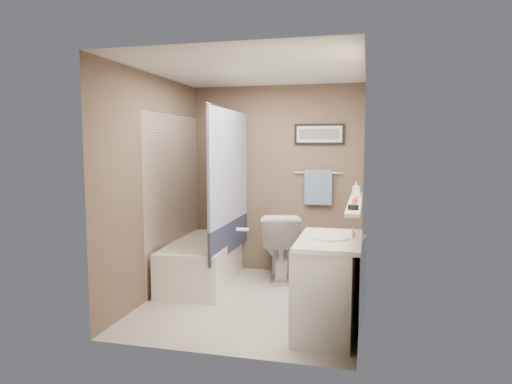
% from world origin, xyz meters
% --- Properties ---
extents(ground, '(2.50, 2.50, 0.00)m').
position_xyz_m(ground, '(0.00, 0.00, 0.00)').
color(ground, beige).
rests_on(ground, ground).
extents(ceiling, '(2.20, 2.50, 0.04)m').
position_xyz_m(ceiling, '(0.00, 0.00, 2.38)').
color(ceiling, white).
rests_on(ceiling, wall_back).
extents(wall_back, '(2.20, 0.04, 2.40)m').
position_xyz_m(wall_back, '(0.00, 1.23, 1.20)').
color(wall_back, brown).
rests_on(wall_back, ground).
extents(wall_front, '(2.20, 0.04, 2.40)m').
position_xyz_m(wall_front, '(0.00, -1.23, 1.20)').
color(wall_front, brown).
rests_on(wall_front, ground).
extents(wall_left, '(0.04, 2.50, 2.40)m').
position_xyz_m(wall_left, '(-1.08, 0.00, 1.20)').
color(wall_left, brown).
rests_on(wall_left, ground).
extents(wall_right, '(0.04, 2.50, 2.40)m').
position_xyz_m(wall_right, '(1.08, 0.00, 1.20)').
color(wall_right, brown).
rests_on(wall_right, ground).
extents(tile_surround, '(0.02, 1.55, 2.00)m').
position_xyz_m(tile_surround, '(-1.09, 0.50, 1.00)').
color(tile_surround, tan).
rests_on(tile_surround, wall_left).
extents(curtain_rod, '(0.02, 1.55, 0.02)m').
position_xyz_m(curtain_rod, '(-0.40, 0.50, 2.05)').
color(curtain_rod, silver).
rests_on(curtain_rod, wall_left).
extents(curtain_upper, '(0.03, 1.45, 1.28)m').
position_xyz_m(curtain_upper, '(-0.40, 0.50, 1.40)').
color(curtain_upper, silver).
rests_on(curtain_upper, curtain_rod).
extents(curtain_lower, '(0.03, 1.45, 0.36)m').
position_xyz_m(curtain_lower, '(-0.40, 0.50, 0.58)').
color(curtain_lower, '#282E4A').
rests_on(curtain_lower, curtain_rod).
extents(mirror, '(0.02, 1.60, 1.00)m').
position_xyz_m(mirror, '(1.09, -0.15, 1.62)').
color(mirror, silver).
rests_on(mirror, wall_right).
extents(shelf, '(0.12, 1.60, 0.03)m').
position_xyz_m(shelf, '(1.04, -0.15, 1.10)').
color(shelf, silver).
rests_on(shelf, wall_right).
extents(towel_bar, '(0.60, 0.02, 0.02)m').
position_xyz_m(towel_bar, '(0.55, 1.22, 1.30)').
color(towel_bar, silver).
rests_on(towel_bar, wall_back).
extents(towel, '(0.34, 0.05, 0.44)m').
position_xyz_m(towel, '(0.55, 1.20, 1.12)').
color(towel, '#9BBBE1').
rests_on(towel, towel_bar).
extents(art_frame, '(0.62, 0.02, 0.26)m').
position_xyz_m(art_frame, '(0.55, 1.23, 1.78)').
color(art_frame, black).
rests_on(art_frame, wall_back).
extents(art_mat, '(0.56, 0.00, 0.20)m').
position_xyz_m(art_mat, '(0.55, 1.22, 1.78)').
color(art_mat, white).
rests_on(art_mat, art_frame).
extents(art_image, '(0.50, 0.00, 0.13)m').
position_xyz_m(art_image, '(0.55, 1.22, 1.78)').
color(art_image, '#595959').
rests_on(art_image, art_mat).
extents(door, '(0.80, 0.02, 2.00)m').
position_xyz_m(door, '(0.55, -1.24, 1.00)').
color(door, silver).
rests_on(door, wall_front).
extents(door_handle, '(0.10, 0.02, 0.02)m').
position_xyz_m(door_handle, '(0.22, -1.19, 1.00)').
color(door_handle, silver).
rests_on(door_handle, door).
extents(bathtub, '(0.82, 1.55, 0.50)m').
position_xyz_m(bathtub, '(-0.75, 0.53, 0.25)').
color(bathtub, white).
rests_on(bathtub, ground).
extents(tub_rim, '(0.56, 1.36, 0.02)m').
position_xyz_m(tub_rim, '(-0.75, 0.53, 0.50)').
color(tub_rim, white).
rests_on(tub_rim, bathtub).
extents(toilet, '(0.63, 0.89, 0.83)m').
position_xyz_m(toilet, '(0.12, 0.92, 0.42)').
color(toilet, silver).
rests_on(toilet, ground).
extents(vanity, '(0.60, 0.95, 0.80)m').
position_xyz_m(vanity, '(0.85, -0.58, 0.40)').
color(vanity, silver).
rests_on(vanity, ground).
extents(countertop, '(0.54, 0.96, 0.04)m').
position_xyz_m(countertop, '(0.84, -0.58, 0.82)').
color(countertop, silver).
rests_on(countertop, vanity).
extents(sink_basin, '(0.34, 0.34, 0.01)m').
position_xyz_m(sink_basin, '(0.83, -0.58, 0.85)').
color(sink_basin, silver).
rests_on(sink_basin, countertop).
extents(faucet_spout, '(0.02, 0.02, 0.10)m').
position_xyz_m(faucet_spout, '(1.03, -0.58, 0.89)').
color(faucet_spout, silver).
rests_on(faucet_spout, countertop).
extents(faucet_knob, '(0.05, 0.05, 0.05)m').
position_xyz_m(faucet_knob, '(1.03, -0.48, 0.87)').
color(faucet_knob, silver).
rests_on(faucet_knob, countertop).
extents(candle_bowl_near, '(0.09, 0.09, 0.04)m').
position_xyz_m(candle_bowl_near, '(1.04, -0.71, 1.14)').
color(candle_bowl_near, black).
rests_on(candle_bowl_near, shelf).
extents(hair_brush_front, '(0.06, 0.22, 0.04)m').
position_xyz_m(hair_brush_front, '(1.04, -0.23, 1.14)').
color(hair_brush_front, '#CD481C').
rests_on(hair_brush_front, shelf).
extents(hair_brush_back, '(0.05, 0.22, 0.04)m').
position_xyz_m(hair_brush_back, '(1.04, -0.13, 1.14)').
color(hair_brush_back, '#DC5D1F').
rests_on(hair_brush_back, shelf).
extents(pink_comb, '(0.05, 0.16, 0.01)m').
position_xyz_m(pink_comb, '(1.04, -0.00, 1.12)').
color(pink_comb, pink).
rests_on(pink_comb, shelf).
extents(glass_jar, '(0.08, 0.08, 0.10)m').
position_xyz_m(glass_jar, '(1.04, 0.43, 1.17)').
color(glass_jar, white).
rests_on(glass_jar, shelf).
extents(soap_bottle, '(0.07, 0.07, 0.16)m').
position_xyz_m(soap_bottle, '(1.04, 0.25, 1.20)').
color(soap_bottle, '#999999').
rests_on(soap_bottle, shelf).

